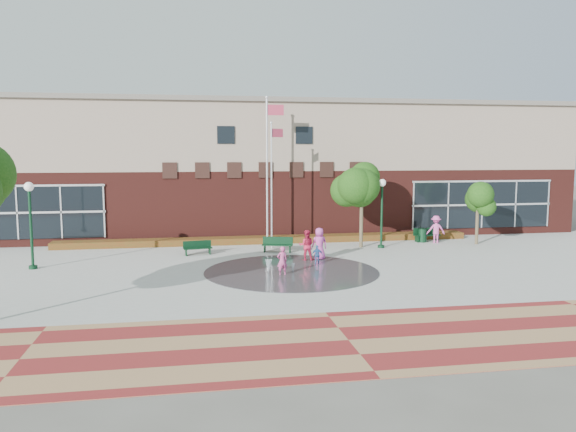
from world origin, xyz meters
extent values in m
plane|color=#666056|center=(0.00, 0.00, 0.00)|extent=(120.00, 120.00, 0.00)
cube|color=#A8A8A0|center=(0.00, 4.00, 0.00)|extent=(46.00, 18.00, 0.01)
cube|color=maroon|center=(0.00, -7.00, 0.00)|extent=(46.00, 6.00, 0.01)
cylinder|color=#383A3D|center=(0.00, 3.00, 0.00)|extent=(8.40, 8.40, 0.01)
cube|color=#531F1A|center=(0.00, 17.50, 2.25)|extent=(44.00, 10.00, 4.50)
cube|color=gray|center=(0.00, 17.50, 6.75)|extent=(44.00, 10.00, 4.50)
cube|color=slate|center=(0.00, 17.50, 9.05)|extent=(44.40, 10.40, 0.30)
cube|color=black|center=(-15.00, 12.48, 2.11)|extent=(10.00, 0.12, 3.19)
cube|color=black|center=(15.00, 12.48, 2.11)|extent=(10.00, 0.12, 3.19)
cube|color=black|center=(-2.50, 12.48, 6.79)|extent=(1.10, 0.10, 1.10)
cube|color=black|center=(2.50, 12.48, 6.79)|extent=(1.10, 0.10, 1.10)
cube|color=maroon|center=(0.00, 11.60, 0.00)|extent=(26.00, 1.20, 0.40)
cylinder|color=white|center=(-0.03, 9.61, 3.69)|extent=(0.09, 0.09, 7.39)
sphere|color=white|center=(-0.03, 9.61, 7.43)|extent=(0.14, 0.14, 0.14)
cube|color=#B6334D|center=(0.34, 9.78, 6.85)|extent=(0.75, 0.35, 0.50)
cylinder|color=white|center=(-0.14, 10.73, 4.47)|extent=(0.11, 0.11, 8.93)
sphere|color=white|center=(-0.14, 10.73, 8.99)|extent=(0.18, 0.18, 0.18)
cube|color=#B6334D|center=(0.38, 10.71, 8.24)|extent=(1.03, 0.06, 0.63)
cylinder|color=#0D321B|center=(-12.46, 5.76, 1.93)|extent=(0.14, 0.14, 3.87)
cylinder|color=#0D321B|center=(-12.46, 5.76, 0.09)|extent=(0.41, 0.41, 0.18)
sphere|color=white|center=(-12.46, 5.76, 4.07)|extent=(0.46, 0.46, 0.46)
cylinder|color=#0D321B|center=(6.47, 8.66, 1.86)|extent=(0.13, 0.13, 3.72)
cylinder|color=#0D321B|center=(6.47, 8.66, 0.09)|extent=(0.39, 0.39, 0.18)
sphere|color=white|center=(6.47, 8.66, 3.92)|extent=(0.44, 0.44, 0.44)
cube|color=#0D321B|center=(-4.40, 8.16, 0.40)|extent=(1.64, 0.70, 0.05)
cube|color=#0D321B|center=(-4.44, 8.35, 0.60)|extent=(1.57, 0.31, 0.40)
cube|color=#0D321B|center=(0.11, 8.25, 0.44)|extent=(1.81, 0.95, 0.06)
cube|color=#0D321B|center=(0.17, 8.45, 0.66)|extent=(1.69, 0.53, 0.44)
cube|color=#0D321B|center=(10.14, 10.37, 0.44)|extent=(1.79, 0.69, 0.06)
cube|color=#0D321B|center=(10.11, 10.58, 0.66)|extent=(1.74, 0.26, 0.44)
cylinder|color=#0D321B|center=(9.76, 10.22, 0.44)|extent=(0.52, 0.52, 0.87)
cylinder|color=black|center=(9.76, 10.22, 0.89)|extent=(0.56, 0.56, 0.05)
cylinder|color=#4C3F2B|center=(5.34, 9.07, 1.59)|extent=(0.22, 0.22, 3.18)
cylinder|color=#4C3F2B|center=(12.77, 8.91, 1.14)|extent=(0.20, 0.20, 2.28)
cone|color=white|center=(-1.14, 2.81, 0.00)|extent=(0.32, 0.32, 0.63)
cone|color=white|center=(0.05, 2.82, 0.00)|extent=(0.19, 0.19, 0.42)
imported|color=#CC4888|center=(-0.57, 2.32, 0.69)|extent=(0.55, 0.42, 1.38)
imported|color=#CA2245|center=(1.26, 5.60, 0.82)|extent=(0.90, 0.76, 1.64)
imported|color=#CD45A5|center=(1.99, 5.71, 0.87)|extent=(0.90, 0.64, 1.73)
imported|color=#3269A7|center=(1.61, 4.49, 0.50)|extent=(0.61, 0.31, 1.01)
imported|color=#DC53A7|center=(10.46, 9.80, 0.87)|extent=(1.21, 0.82, 1.74)
camera|label=1|loc=(-4.65, -23.14, 5.81)|focal=35.00mm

